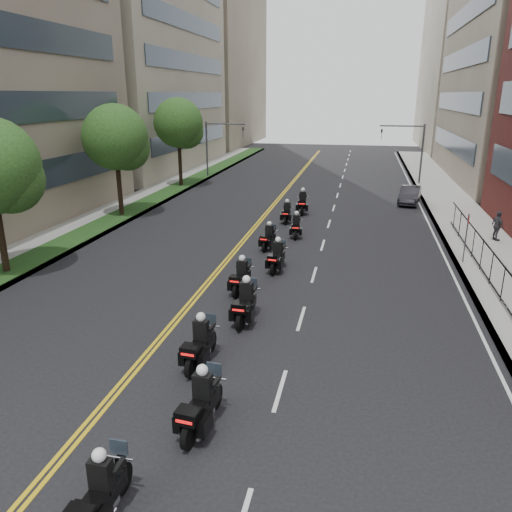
{
  "coord_description": "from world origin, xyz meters",
  "views": [
    {
      "loc": [
        5.13,
        -7.48,
        8.23
      ],
      "look_at": [
        0.72,
        13.3,
        1.31
      ],
      "focal_mm": 35.0,
      "sensor_mm": 36.0,
      "label": 1
    }
  ],
  "objects": [
    {
      "name": "motorcycle_3",
      "position": [
        1.17,
        9.29,
        0.72
      ],
      "size": [
        0.57,
        2.46,
        1.81
      ],
      "rotation": [
        0.0,
        0.0,
        -0.03
      ],
      "color": "black",
      "rests_on": "ground"
    },
    {
      "name": "grass_strip",
      "position": [
        -11.2,
        25.0,
        0.17
      ],
      "size": [
        2.0,
        90.0,
        0.04
      ],
      "primitive_type": "cube",
      "color": "#193C15",
      "rests_on": "sidewalk_left"
    },
    {
      "name": "motorcycle_8",
      "position": [
        0.37,
        24.84,
        0.62
      ],
      "size": [
        0.5,
        2.13,
        1.57
      ],
      "rotation": [
        0.0,
        0.0,
        0.04
      ],
      "color": "black",
      "rests_on": "ground"
    },
    {
      "name": "traffic_signal_left",
      "position": [
        -9.54,
        42.0,
        3.7
      ],
      "size": [
        4.09,
        0.2,
        5.6
      ],
      "color": "#3F3F44",
      "rests_on": "ground"
    },
    {
      "name": "iron_fence",
      "position": [
        11.0,
        12.0,
        0.9
      ],
      "size": [
        0.05,
        28.0,
        1.5
      ],
      "color": "black",
      "rests_on": "sidewalk_right"
    },
    {
      "name": "building_right_far",
      "position": [
        21.5,
        78.0,
        13.0
      ],
      "size": [
        15.0,
        28.0,
        26.0
      ],
      "primitive_type": "cube",
      "color": "gray",
      "rests_on": "ground"
    },
    {
      "name": "traffic_signal_right",
      "position": [
        9.54,
        42.0,
        3.7
      ],
      "size": [
        4.09,
        0.2,
        5.6
      ],
      "color": "#3F3F44",
      "rests_on": "ground"
    },
    {
      "name": "motorcycle_2",
      "position": [
        0.48,
        5.9,
        0.69
      ],
      "size": [
        0.61,
        2.38,
        1.75
      ],
      "rotation": [
        0.0,
        0.0,
        -0.07
      ],
      "color": "black",
      "rests_on": "ground"
    },
    {
      "name": "street_trees",
      "position": [
        -11.05,
        18.61,
        5.13
      ],
      "size": [
        4.4,
        38.4,
        7.98
      ],
      "color": "black",
      "rests_on": "ground"
    },
    {
      "name": "sidewalk_right",
      "position": [
        12.0,
        25.0,
        0.07
      ],
      "size": [
        4.0,
        90.0,
        0.15
      ],
      "primitive_type": "cube",
      "color": "gray",
      "rests_on": "ground"
    },
    {
      "name": "motorcycle_5",
      "position": [
        1.37,
        15.2,
        0.66
      ],
      "size": [
        0.63,
        2.28,
        1.68
      ],
      "rotation": [
        0.0,
        0.0,
        -0.09
      ],
      "color": "black",
      "rests_on": "ground"
    },
    {
      "name": "motorcycle_9",
      "position": [
        1.08,
        27.7,
        0.73
      ],
      "size": [
        0.64,
        2.5,
        1.84
      ],
      "rotation": [
        0.0,
        0.0,
        0.07
      ],
      "color": "black",
      "rests_on": "ground"
    },
    {
      "name": "motorcycle_0",
      "position": [
        0.48,
        -0.43,
        0.67
      ],
      "size": [
        0.53,
        2.3,
        1.7
      ],
      "rotation": [
        0.0,
        0.0,
        -0.02
      ],
      "color": "black",
      "rests_on": "ground"
    },
    {
      "name": "building_left_far",
      "position": [
        -22.0,
        78.0,
        13.0
      ],
      "size": [
        16.0,
        28.0,
        26.0
      ],
      "primitive_type": "cube",
      "color": "#7D705B",
      "rests_on": "ground"
    },
    {
      "name": "pedestrian_c",
      "position": [
        12.95,
        22.55,
        1.01
      ],
      "size": [
        0.73,
        1.09,
        1.72
      ],
      "primitive_type": "imported",
      "rotation": [
        0.0,
        0.0,
        1.91
      ],
      "color": "#3E3D44",
      "rests_on": "sidewalk_right"
    },
    {
      "name": "parked_sedan",
      "position": [
        8.91,
        32.84,
        0.68
      ],
      "size": [
        2.1,
        4.29,
        1.36
      ],
      "primitive_type": "imported",
      "rotation": [
        0.0,
        0.0,
        -0.17
      ],
      "color": "black",
      "rests_on": "ground"
    },
    {
      "name": "building_left_mid",
      "position": [
        -21.98,
        48.0,
        17.0
      ],
      "size": [
        16.11,
        28.0,
        34.0
      ],
      "color": "gray",
      "rests_on": "ground"
    },
    {
      "name": "ground",
      "position": [
        0.0,
        0.0,
        0.0
      ],
      "size": [
        160.0,
        160.0,
        0.0
      ],
      "primitive_type": "plane",
      "color": "black",
      "rests_on": "ground"
    },
    {
      "name": "motorcycle_7",
      "position": [
        1.47,
        21.41,
        0.62
      ],
      "size": [
        0.57,
        2.13,
        1.57
      ],
      "rotation": [
        0.0,
        0.0,
        0.09
      ],
      "color": "black",
      "rests_on": "ground"
    },
    {
      "name": "motorcycle_6",
      "position": [
        0.29,
        18.66,
        0.61
      ],
      "size": [
        0.64,
        2.1,
        1.56
      ],
      "rotation": [
        0.0,
        0.0,
        -0.13
      ],
      "color": "black",
      "rests_on": "ground"
    },
    {
      "name": "motorcycle_4",
      "position": [
        0.31,
        12.12,
        0.66
      ],
      "size": [
        0.6,
        2.25,
        1.66
      ],
      "rotation": [
        0.0,
        0.0,
        -0.08
      ],
      "color": "black",
      "rests_on": "ground"
    },
    {
      "name": "motorcycle_1",
      "position": [
        1.51,
        2.85,
        0.71
      ],
      "size": [
        0.67,
        2.42,
        1.79
      ],
      "rotation": [
        0.0,
        0.0,
        -0.1
      ],
      "color": "black",
      "rests_on": "ground"
    },
    {
      "name": "sidewalk_left",
      "position": [
        -12.0,
        25.0,
        0.07
      ],
      "size": [
        4.0,
        90.0,
        0.15
      ],
      "primitive_type": "cube",
      "color": "gray",
      "rests_on": "ground"
    }
  ]
}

